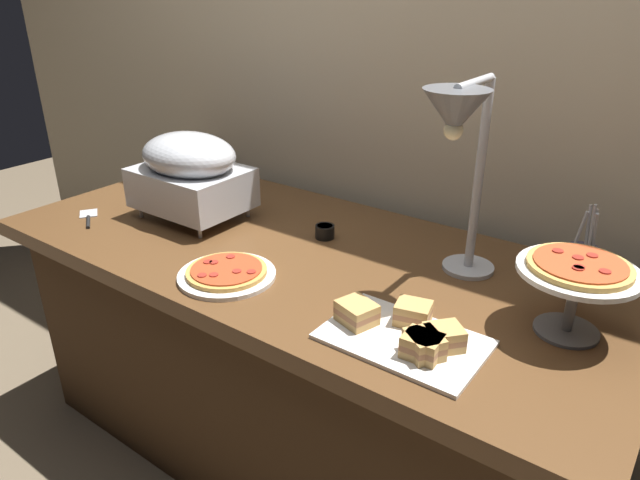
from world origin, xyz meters
name	(u,v)px	position (x,y,z in m)	size (l,w,h in m)	color
ground_plane	(304,445)	(0.00, 0.00, 0.00)	(8.00, 8.00, 0.00)	brown
back_wall	(393,75)	(0.00, 0.50, 1.20)	(4.40, 0.04, 2.40)	#C6B593
buffet_table	(303,354)	(0.00, 0.00, 0.39)	(1.90, 0.84, 0.76)	brown
chafing_dish	(190,172)	(-0.44, -0.01, 0.92)	(0.35, 0.27, 0.28)	#B7BABF
heat_lamp	(460,134)	(0.45, 0.02, 1.17)	(0.15, 0.34, 0.53)	#B7BABF
pizza_plate_front	(227,273)	(-0.05, -0.25, 0.77)	(0.26, 0.26, 0.03)	white
pizza_plate_center	(577,276)	(0.75, 0.01, 0.90)	(0.26, 0.26, 0.18)	#595B60
sandwich_platter	(407,333)	(0.48, -0.24, 0.78)	(0.35, 0.23, 0.06)	white
sauce_cup_near	(209,180)	(-0.64, 0.25, 0.78)	(0.07, 0.07, 0.04)	black
sauce_cup_far	(325,231)	(0.01, 0.11, 0.78)	(0.06, 0.06, 0.04)	black
utensil_holder	(580,266)	(0.71, 0.25, 0.82)	(0.08, 0.08, 0.23)	#383347
serving_spatula	(88,218)	(-0.72, -0.23, 0.76)	(0.16, 0.12, 0.01)	#B7BABF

